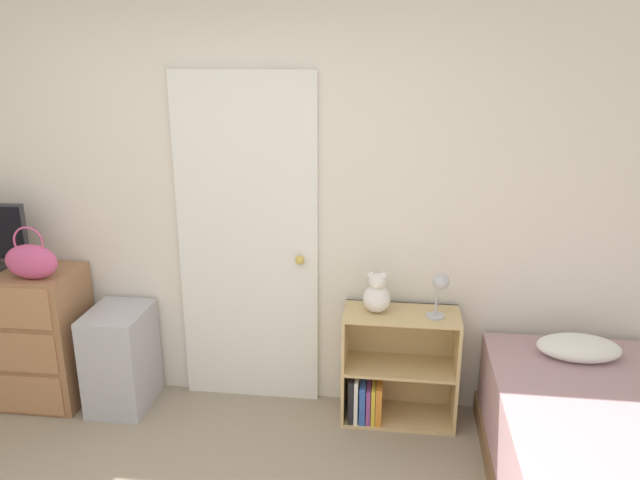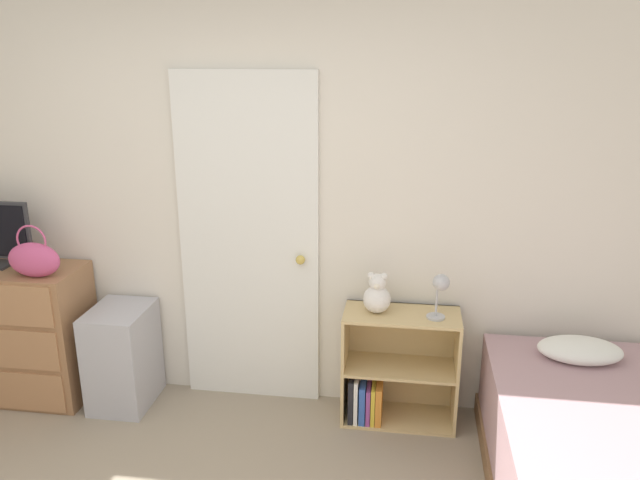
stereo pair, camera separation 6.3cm
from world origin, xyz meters
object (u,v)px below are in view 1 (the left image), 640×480
object	(u,v)px
dresser	(3,334)
teddy_bear	(377,295)
storage_bin	(121,358)
bookshelf	(390,374)
handbag	(31,261)
desk_lamp	(440,287)
bed	(609,478)

from	to	relation	value
dresser	teddy_bear	size ratio (longest dim) A/B	4.20
storage_bin	bookshelf	xyz separation A→B (m)	(1.65, 0.07, -0.03)
handbag	storage_bin	bearing A→B (deg)	14.07
desk_lamp	bed	world-z (taller)	desk_lamp
teddy_bear	dresser	bearing A→B (deg)	-178.55
dresser	storage_bin	size ratio (longest dim) A/B	1.61
dresser	teddy_bear	bearing A→B (deg)	1.45
desk_lamp	bed	size ratio (longest dim) A/B	0.14
storage_bin	desk_lamp	distance (m)	1.99
dresser	handbag	distance (m)	0.65
handbag	bookshelf	xyz separation A→B (m)	(2.09, 0.17, -0.68)
bookshelf	teddy_bear	distance (m)	0.51
storage_bin	desk_lamp	world-z (taller)	desk_lamp
storage_bin	bookshelf	distance (m)	1.66
handbag	bed	bearing A→B (deg)	-11.19
desk_lamp	handbag	bearing A→B (deg)	-176.94
storage_bin	teddy_bear	distance (m)	1.63
storage_bin	handbag	bearing A→B (deg)	-165.93
bed	handbag	bearing A→B (deg)	168.81
bookshelf	desk_lamp	world-z (taller)	desk_lamp
teddy_bear	desk_lamp	distance (m)	0.36
bookshelf	storage_bin	bearing A→B (deg)	-177.71
handbag	teddy_bear	bearing A→B (deg)	4.82
bookshelf	desk_lamp	distance (m)	0.65
dresser	handbag	bearing A→B (deg)	-18.17
dresser	desk_lamp	distance (m)	2.71
bookshelf	bed	xyz separation A→B (m)	(1.02, -0.79, -0.02)
dresser	handbag	size ratio (longest dim) A/B	3.22
dresser	desk_lamp	xyz separation A→B (m)	(2.68, 0.02, 0.45)
bookshelf	desk_lamp	xyz separation A→B (m)	(0.26, -0.05, 0.59)
teddy_bear	bed	size ratio (longest dim) A/B	0.13
teddy_bear	bed	bearing A→B (deg)	-35.15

